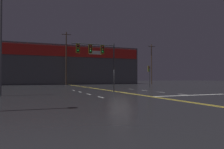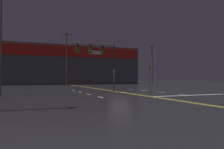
% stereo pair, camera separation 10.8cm
% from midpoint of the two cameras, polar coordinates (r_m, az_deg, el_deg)
% --- Properties ---
extents(ground_plane, '(200.00, 200.00, 0.00)m').
position_cam_midpoint_polar(ground_plane, '(24.32, 2.04, -4.62)').
color(ground_plane, black).
extents(road_markings, '(12.26, 60.00, 0.01)m').
position_cam_midpoint_polar(road_markings, '(23.63, 4.64, -4.72)').
color(road_markings, gold).
rests_on(road_markings, ground).
extents(traffic_signal_median, '(5.00, 0.36, 5.58)m').
position_cam_midpoint_polar(traffic_signal_median, '(24.60, -4.26, 5.66)').
color(traffic_signal_median, '#38383D').
rests_on(traffic_signal_median, ground).
extents(traffic_signal_corner_northeast, '(0.42, 0.36, 3.66)m').
position_cam_midpoint_polar(traffic_signal_corner_northeast, '(37.61, 9.61, 0.77)').
color(traffic_signal_corner_northeast, '#38383D').
rests_on(traffic_signal_corner_northeast, ground).
extents(streetlight_near_right, '(0.56, 0.56, 10.53)m').
position_cam_midpoint_polar(streetlight_near_right, '(22.04, -27.17, 12.45)').
color(streetlight_near_right, '#59595E').
rests_on(streetlight_near_right, ground).
extents(building_backdrop, '(37.23, 10.23, 9.70)m').
position_cam_midpoint_polar(building_backdrop, '(58.49, -12.10, 2.29)').
color(building_backdrop, '#4C4C51').
rests_on(building_backdrop, ground).
extents(utility_pole_row, '(46.07, 0.26, 12.46)m').
position_cam_midpoint_polar(utility_pole_row, '(52.69, -10.70, 3.73)').
color(utility_pole_row, '#4C3828').
rests_on(utility_pole_row, ground).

